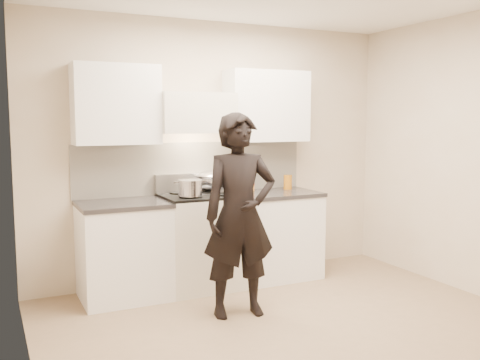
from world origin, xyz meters
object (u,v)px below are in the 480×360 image
stove (201,241)px  wok (214,180)px  counter_right (273,234)px  person (240,215)px  utensil_crock (238,183)px

stove → wok: wok is taller
counter_right → person: person is taller
stove → utensil_crock: bearing=24.8°
utensil_crock → person: bearing=-114.7°
wok → person: (-0.17, -0.96, -0.20)m
counter_right → person: size_ratio=0.53×
counter_right → utensil_crock: 0.67m
utensil_crock → stove: bearing=-155.2°
stove → utensil_crock: (0.53, 0.25, 0.53)m
person → wok: bearing=87.5°
person → counter_right: bearing=54.2°
counter_right → wok: (-0.64, 0.09, 0.61)m
utensil_crock → person: 1.23m
wok → utensil_crock: 0.38m
wok → stove: bearing=-153.3°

